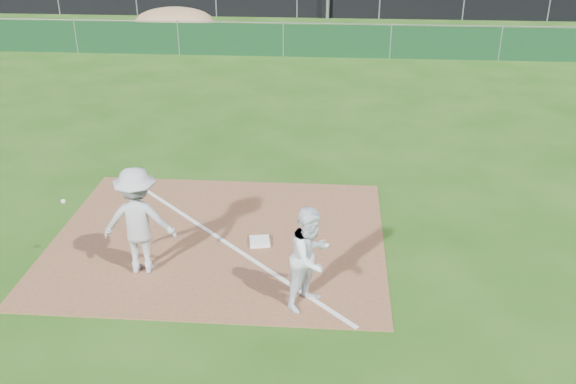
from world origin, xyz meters
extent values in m
plane|color=#224D10|center=(0.00, 10.00, 0.00)|extent=(90.00, 90.00, 0.00)
cube|color=brown|center=(0.00, 1.00, 0.01)|extent=(6.00, 5.00, 0.02)
cube|color=white|center=(0.00, 1.00, 0.03)|extent=(5.01, 5.01, 0.01)
cube|color=black|center=(0.00, 15.00, 0.60)|extent=(44.00, 0.05, 1.20)
ellipsoid|color=#A27B4E|center=(-5.00, 18.50, 0.58)|extent=(3.38, 2.60, 1.17)
cube|color=black|center=(0.00, 28.00, 0.01)|extent=(46.00, 9.00, 0.01)
cube|color=white|center=(0.77, 0.87, 0.06)|extent=(0.41, 0.41, 0.07)
imported|color=silver|center=(-1.07, -0.14, 0.94)|extent=(1.23, 0.76, 1.84)
sphere|color=white|center=(-2.28, -0.14, 1.25)|extent=(0.08, 0.08, 0.08)
imported|color=white|center=(1.75, -0.87, 0.82)|extent=(0.97, 1.01, 1.65)
camera|label=1|loc=(2.06, -9.09, 5.83)|focal=40.00mm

